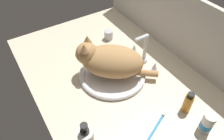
% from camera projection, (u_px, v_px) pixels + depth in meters
% --- Properties ---
extents(countertop, '(1.12, 0.76, 0.03)m').
position_uv_depth(countertop, '(110.00, 74.00, 1.10)').
color(countertop, beige).
rests_on(countertop, ground).
extents(backsplash_wall, '(1.12, 0.02, 0.38)m').
position_uv_depth(backsplash_wall, '(172.00, 23.00, 1.13)').
color(backsplash_wall, beige).
rests_on(backsplash_wall, ground).
extents(sink_basin, '(0.33, 0.33, 0.02)m').
position_uv_depth(sink_basin, '(112.00, 74.00, 1.07)').
color(sink_basin, white).
rests_on(sink_basin, countertop).
extents(faucet, '(0.21, 0.09, 0.18)m').
position_uv_depth(faucet, '(144.00, 52.00, 1.10)').
color(faucet, silver).
rests_on(faucet, countertop).
extents(cat, '(0.33, 0.35, 0.19)m').
position_uv_depth(cat, '(107.00, 60.00, 1.00)').
color(cat, tan).
rests_on(cat, sink_basin).
extents(soap_pump_bottle, '(0.06, 0.06, 0.16)m').
position_uv_depth(soap_pump_bottle, '(86.00, 140.00, 0.76)').
color(soap_pump_bottle, silver).
rests_on(soap_pump_bottle, countertop).
extents(pill_bottle, '(0.05, 0.05, 0.10)m').
position_uv_depth(pill_bottle, '(207.00, 123.00, 0.83)').
color(pill_bottle, white).
rests_on(pill_bottle, countertop).
extents(metal_jar, '(0.05, 0.05, 0.06)m').
position_uv_depth(metal_jar, '(109.00, 35.00, 1.28)').
color(metal_jar, '#B2B5BA').
rests_on(metal_jar, countertop).
extents(amber_bottle, '(0.04, 0.04, 0.11)m').
position_uv_depth(amber_bottle, '(188.00, 103.00, 0.89)').
color(amber_bottle, '#C67A23').
rests_on(amber_bottle, countertop).
extents(toothbrush, '(0.08, 0.18, 0.02)m').
position_uv_depth(toothbrush, '(156.00, 127.00, 0.86)').
color(toothbrush, '#338CD1').
rests_on(toothbrush, countertop).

